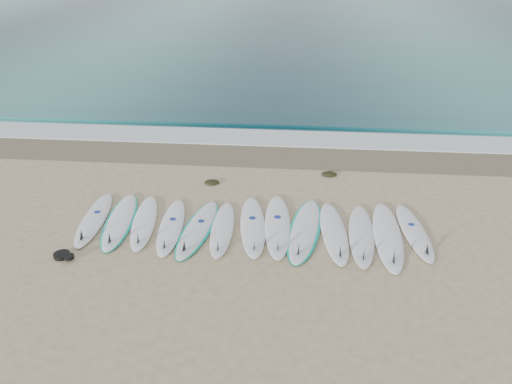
# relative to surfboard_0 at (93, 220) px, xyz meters

# --- Properties ---
(ground) EXTENTS (120.00, 120.00, 0.00)m
(ground) POSITION_rel_surfboard_0_xyz_m (3.53, 0.01, -0.05)
(ground) COLOR tan
(ocean) EXTENTS (120.00, 55.00, 0.03)m
(ocean) POSITION_rel_surfboard_0_xyz_m (3.53, 32.51, -0.04)
(ocean) COLOR #1C5A5D
(ocean) RESTS_ON ground
(wet_sand_band) EXTENTS (120.00, 1.80, 0.01)m
(wet_sand_band) POSITION_rel_surfboard_0_xyz_m (3.53, 4.11, -0.05)
(wet_sand_band) COLOR brown
(wet_sand_band) RESTS_ON ground
(foam_band) EXTENTS (120.00, 1.40, 0.04)m
(foam_band) POSITION_rel_surfboard_0_xyz_m (3.53, 5.51, -0.03)
(foam_band) COLOR silver
(foam_band) RESTS_ON ground
(wave_crest) EXTENTS (120.00, 1.00, 0.10)m
(wave_crest) POSITION_rel_surfboard_0_xyz_m (3.53, 7.01, -0.00)
(wave_crest) COLOR #1C5A5D
(wave_crest) RESTS_ON ground
(surfboard_0) EXTENTS (0.74, 2.48, 0.31)m
(surfboard_0) POSITION_rel_surfboard_0_xyz_m (0.00, 0.00, 0.00)
(surfboard_0) COLOR white
(surfboard_0) RESTS_ON ground
(surfboard_1) EXTENTS (0.90, 2.61, 0.32)m
(surfboard_1) POSITION_rel_surfboard_0_xyz_m (0.60, -0.00, -0.01)
(surfboard_1) COLOR white
(surfboard_1) RESTS_ON ground
(surfboard_2) EXTENTS (0.87, 2.47, 0.31)m
(surfboard_2) POSITION_rel_surfboard_0_xyz_m (1.16, -0.03, -0.00)
(surfboard_2) COLOR white
(surfboard_2) RESTS_ON ground
(surfboard_3) EXTENTS (0.71, 2.46, 0.31)m
(surfboard_3) POSITION_rel_surfboard_0_xyz_m (1.79, -0.17, -0.00)
(surfboard_3) COLOR white
(surfboard_3) RESTS_ON ground
(surfboard_4) EXTENTS (0.87, 2.57, 0.32)m
(surfboard_4) POSITION_rel_surfboard_0_xyz_m (2.38, -0.18, -0.01)
(surfboard_4) COLOR silver
(surfboard_4) RESTS_ON ground
(surfboard_5) EXTENTS (0.58, 2.35, 0.30)m
(surfboard_5) POSITION_rel_surfboard_0_xyz_m (2.92, -0.17, -0.00)
(surfboard_5) COLOR white
(surfboard_5) RESTS_ON ground
(surfboard_6) EXTENTS (0.85, 2.66, 0.33)m
(surfboard_6) POSITION_rel_surfboard_0_xyz_m (3.57, 0.01, 0.00)
(surfboard_6) COLOR white
(surfboard_6) RESTS_ON ground
(surfboard_7) EXTENTS (0.72, 2.76, 0.35)m
(surfboard_7) POSITION_rel_surfboard_0_xyz_m (4.10, 0.07, 0.01)
(surfboard_7) COLOR white
(surfboard_7) RESTS_ON ground
(surfboard_8) EXTENTS (1.01, 2.81, 0.35)m
(surfboard_8) POSITION_rel_surfboard_0_xyz_m (4.69, -0.03, -0.00)
(surfboard_8) COLOR white
(surfboard_8) RESTS_ON ground
(surfboard_9) EXTENTS (0.72, 2.59, 0.33)m
(surfboard_9) POSITION_rel_surfboard_0_xyz_m (5.32, -0.11, 0.00)
(surfboard_9) COLOR white
(surfboard_9) RESTS_ON ground
(surfboard_10) EXTENTS (0.69, 2.59, 0.33)m
(surfboard_10) POSITION_rel_surfboard_0_xyz_m (5.89, -0.16, 0.00)
(surfboard_10) COLOR silver
(surfboard_10) RESTS_ON ground
(surfboard_11) EXTENTS (0.70, 2.84, 0.36)m
(surfboard_11) POSITION_rel_surfboard_0_xyz_m (6.44, -0.16, 0.01)
(surfboard_11) COLOR white
(surfboard_11) RESTS_ON ground
(surfboard_12) EXTENTS (0.69, 2.42, 0.31)m
(surfboard_12) POSITION_rel_surfboard_0_xyz_m (7.04, 0.07, -0.00)
(surfboard_12) COLOR white
(surfboard_12) RESTS_ON ground
(seaweed_near) EXTENTS (0.39, 0.30, 0.08)m
(seaweed_near) POSITION_rel_surfboard_0_xyz_m (2.31, 2.16, -0.02)
(seaweed_near) COLOR black
(seaweed_near) RESTS_ON ground
(seaweed_far) EXTENTS (0.41, 0.32, 0.08)m
(seaweed_far) POSITION_rel_surfboard_0_xyz_m (5.35, 2.93, -0.01)
(seaweed_far) COLOR black
(seaweed_far) RESTS_ON ground
(leash_coil) EXTENTS (0.46, 0.36, 0.11)m
(leash_coil) POSITION_rel_surfboard_0_xyz_m (-0.07, -1.40, -0.01)
(leash_coil) COLOR black
(leash_coil) RESTS_ON ground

